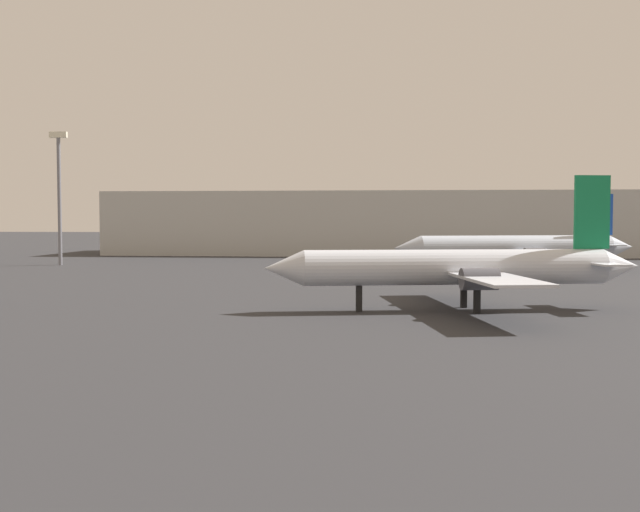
{
  "coord_description": "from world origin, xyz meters",
  "views": [
    {
      "loc": [
        1.58,
        -6.12,
        6.55
      ],
      "look_at": [
        -3.73,
        45.24,
        3.86
      ],
      "focal_mm": 42.97,
      "sensor_mm": 36.0,
      "label": 1
    }
  ],
  "objects": [
    {
      "name": "light_mast_left",
      "position": [
        -43.65,
        92.24,
        10.14
      ],
      "size": [
        2.4,
        0.5,
        17.79
      ],
      "color": "slate",
      "rests_on": "ground_plane"
    },
    {
      "name": "airplane_far_left",
      "position": [
        15.8,
        87.37,
        2.8
      ],
      "size": [
        29.8,
        21.97,
        9.26
      ],
      "rotation": [
        0.0,
        0.0,
        3.39
      ],
      "color": "#B2BCCC",
      "rests_on": "ground_plane"
    },
    {
      "name": "airplane_distant",
      "position": [
        5.83,
        47.46,
        3.02
      ],
      "size": [
        26.47,
        22.08,
        9.42
      ],
      "rotation": [
        0.0,
        0.0,
        3.34
      ],
      "color": "silver",
      "rests_on": "ground_plane"
    },
    {
      "name": "terminal_building",
      "position": [
        2.02,
        127.39,
        5.34
      ],
      "size": [
        99.69,
        22.28,
        10.67
      ],
      "primitive_type": "cube",
      "color": "#B7B7B2",
      "rests_on": "ground_plane"
    }
  ]
}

